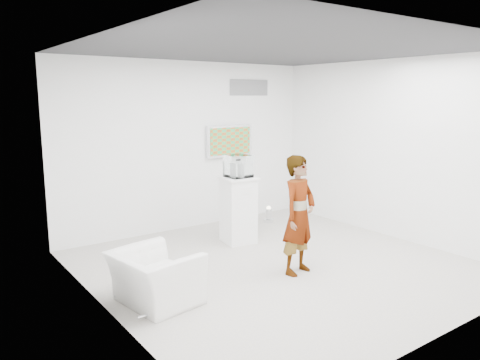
{
  "coord_description": "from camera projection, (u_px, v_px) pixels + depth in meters",
  "views": [
    {
      "loc": [
        -4.19,
        -4.84,
        2.38
      ],
      "look_at": [
        -0.24,
        0.6,
        1.18
      ],
      "focal_mm": 35.0,
      "sensor_mm": 36.0,
      "label": 1
    }
  ],
  "objects": [
    {
      "name": "room",
      "position": [
        280.0,
        161.0,
        6.43
      ],
      "size": [
        5.01,
        5.01,
        3.0
      ],
      "color": "beige",
      "rests_on": "ground"
    },
    {
      "name": "tv",
      "position": [
        229.0,
        141.0,
        8.87
      ],
      "size": [
        1.0,
        0.08,
        0.6
      ],
      "primitive_type": "cube",
      "color": "silver",
      "rests_on": "room"
    },
    {
      "name": "vitrine",
      "position": [
        238.0,
        166.0,
        7.55
      ],
      "size": [
        0.36,
        0.36,
        0.36
      ],
      "primitive_type": "cube",
      "rotation": [
        0.0,
        0.0,
        0.01
      ],
      "color": "white",
      "rests_on": "pedestal"
    },
    {
      "name": "console",
      "position": [
        238.0,
        170.0,
        7.56
      ],
      "size": [
        0.06,
        0.17,
        0.24
      ],
      "primitive_type": "cube",
      "rotation": [
        0.0,
        0.0,
        0.03
      ],
      "color": "white",
      "rests_on": "pedestal"
    },
    {
      "name": "person",
      "position": [
        299.0,
        215.0,
        6.28
      ],
      "size": [
        0.67,
        0.52,
        1.62
      ],
      "primitive_type": "imported",
      "rotation": [
        0.0,
        0.0,
        0.24
      ],
      "color": "white",
      "rests_on": "room"
    },
    {
      "name": "armchair",
      "position": [
        155.0,
        278.0,
        5.42
      ],
      "size": [
        0.96,
        1.06,
        0.62
      ],
      "primitive_type": "imported",
      "rotation": [
        0.0,
        0.0,
        1.72
      ],
      "color": "white",
      "rests_on": "room"
    },
    {
      "name": "pedestal",
      "position": [
        238.0,
        210.0,
        7.68
      ],
      "size": [
        0.6,
        0.6,
        1.09
      ],
      "primitive_type": "cube",
      "rotation": [
        0.0,
        0.0,
        -0.15
      ],
      "color": "white",
      "rests_on": "room"
    },
    {
      "name": "floor_uplight",
      "position": [
        269.0,
        215.0,
        8.96
      ],
      "size": [
        0.21,
        0.21,
        0.3
      ],
      "primitive_type": "cylinder",
      "rotation": [
        0.0,
        0.0,
        0.11
      ],
      "color": "silver",
      "rests_on": "room"
    },
    {
      "name": "wii_remote",
      "position": [
        301.0,
        164.0,
        6.45
      ],
      "size": [
        0.07,
        0.15,
        0.04
      ],
      "primitive_type": "cube",
      "rotation": [
        0.0,
        0.0,
        0.28
      ],
      "color": "white",
      "rests_on": "person"
    },
    {
      "name": "logo_decal",
      "position": [
        249.0,
        88.0,
        9.01
      ],
      "size": [
        0.9,
        0.02,
        0.3
      ],
      "primitive_type": "cube",
      "color": "slate",
      "rests_on": "room"
    }
  ]
}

